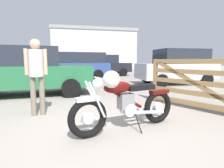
% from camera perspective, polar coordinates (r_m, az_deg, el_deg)
% --- Properties ---
extents(ground_plane, '(80.00, 80.00, 0.00)m').
position_cam_1_polar(ground_plane, '(3.32, 0.87, -13.80)').
color(ground_plane, gray).
extents(vintage_motorcycle, '(2.06, 0.79, 1.07)m').
position_cam_1_polar(vintage_motorcycle, '(3.07, 4.17, -5.96)').
color(vintage_motorcycle, black).
rests_on(vintage_motorcycle, ground_plane).
extents(timber_gate, '(1.07, 2.40, 1.60)m').
position_cam_1_polar(timber_gate, '(4.67, 28.11, 0.43)').
color(timber_gate, olive).
rests_on(timber_gate, ground_plane).
extents(bystander, '(0.46, 0.30, 1.66)m').
position_cam_1_polar(bystander, '(4.20, -22.98, 4.35)').
color(bystander, '#706656').
rests_on(bystander, ground_plane).
extents(blue_hatchback_right, '(4.23, 1.97, 1.67)m').
position_cam_1_polar(blue_hatchback_right, '(14.55, -2.57, 5.95)').
color(blue_hatchback_right, black).
rests_on(blue_hatchback_right, ground_plane).
extents(pale_sedan_back, '(4.21, 1.95, 1.67)m').
position_cam_1_polar(pale_sedan_back, '(6.87, -24.95, 3.68)').
color(pale_sedan_back, black).
rests_on(pale_sedan_back, ground_plane).
extents(red_hatchback_near, '(4.02, 2.06, 1.78)m').
position_cam_1_polar(red_hatchback_near, '(9.78, 20.10, 5.29)').
color(red_hatchback_near, black).
rests_on(red_hatchback_near, ground_plane).
extents(white_estate_far, '(4.76, 2.10, 1.74)m').
position_cam_1_polar(white_estate_far, '(12.08, -11.92, 6.01)').
color(white_estate_far, black).
rests_on(white_estate_far, ground_plane).
extents(dark_sedan_left, '(4.22, 1.97, 1.67)m').
position_cam_1_polar(dark_sedan_left, '(19.82, -30.45, 5.33)').
color(dark_sedan_left, black).
rests_on(dark_sedan_left, ground_plane).
extents(industrial_building, '(15.78, 13.15, 6.94)m').
position_cam_1_polar(industrial_building, '(36.97, -6.39, 10.88)').
color(industrial_building, '#B2B2B7').
rests_on(industrial_building, ground_plane).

